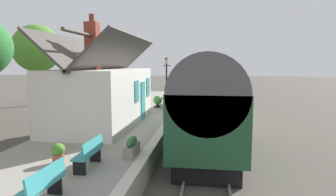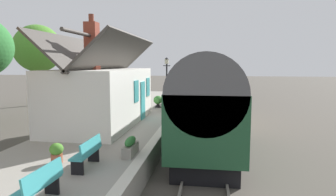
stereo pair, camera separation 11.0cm
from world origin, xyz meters
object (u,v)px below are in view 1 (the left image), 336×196
object	(u,v)px
station_sign_board	(167,90)
lamp_post_platform	(167,73)
planter_corner_building	(144,91)
bench_by_lamp	(42,185)
station_building	(104,94)
planter_by_door	(158,101)
bench_mid_platform	(169,92)
train	(207,94)
tree_mid_background	(37,49)
bench_near_building	(89,153)
planter_edge_near	(58,152)
planter_bench_right	(132,147)

from	to	relation	value
station_sign_board	lamp_post_platform	bearing A→B (deg)	-173.37
planter_corner_building	lamp_post_platform	size ratio (longest dim) A/B	0.23
lamp_post_platform	bench_by_lamp	bearing A→B (deg)	177.08
station_building	planter_by_door	bearing A→B (deg)	-16.91
bench_mid_platform	lamp_post_platform	world-z (taller)	lamp_post_platform
station_building	bench_by_lamp	xyz separation A→B (m)	(-8.58, -1.78, -1.08)
train	planter_corner_building	xyz separation A→B (m)	(10.94, 6.23, -0.94)
planter_corner_building	tree_mid_background	distance (m)	10.90
station_building	lamp_post_platform	bearing A→B (deg)	-24.88
bench_near_building	planter_edge_near	xyz separation A→B (m)	(0.28, 1.15, -0.13)
planter_bench_right	station_sign_board	size ratio (longest dim) A/B	0.65
train	station_sign_board	distance (m)	5.20
station_building	planter_corner_building	world-z (taller)	station_building
planter_corner_building	tree_mid_background	xyz separation A→B (m)	(-2.15, 9.86, 4.12)
lamp_post_platform	bench_mid_platform	bearing A→B (deg)	6.37
tree_mid_background	station_sign_board	bearing A→B (deg)	-109.02
station_building	planter_corner_building	size ratio (longest dim) A/B	10.01
station_building	bench_mid_platform	xyz separation A→B (m)	(11.91, -1.76, -1.08)
planter_by_door	tree_mid_background	xyz separation A→B (m)	(5.57, 12.59, 4.09)
station_sign_board	tree_mid_background	distance (m)	14.27
train	planter_by_door	world-z (taller)	train
bench_mid_platform	planter_edge_near	xyz separation A→B (m)	(-17.88, 1.05, -0.13)
planter_corner_building	train	bearing A→B (deg)	-150.32
bench_near_building	planter_by_door	world-z (taller)	bench_near_building
planter_by_door	lamp_post_platform	xyz separation A→B (m)	(-0.49, -0.71, 2.05)
planter_by_door	planter_bench_right	bearing A→B (deg)	-174.70
lamp_post_platform	tree_mid_background	size ratio (longest dim) A/B	0.46
station_building	planter_bench_right	bearing A→B (deg)	-150.44
bench_near_building	station_sign_board	bearing A→B (deg)	-1.98
station_building	station_sign_board	xyz separation A→B (m)	(6.90, -2.31, -0.36)
planter_edge_near	tree_mid_background	size ratio (longest dim) A/B	0.09
planter_corner_building	planter_edge_near	bearing A→B (deg)	-175.16
lamp_post_platform	tree_mid_background	xyz separation A→B (m)	(6.06, 13.30, 2.04)
bench_mid_platform	planter_edge_near	distance (m)	17.92
bench_near_building	planter_edge_near	size ratio (longest dim) A/B	2.09
planter_bench_right	bench_near_building	bearing A→B (deg)	145.83
lamp_post_platform	train	bearing A→B (deg)	-134.27
planter_by_door	tree_mid_background	distance (m)	14.36
planter_edge_near	bench_mid_platform	bearing A→B (deg)	-3.37
train	bench_mid_platform	bearing A→B (deg)	20.83
station_building	tree_mid_background	world-z (taller)	tree_mid_background
bench_mid_platform	bench_by_lamp	bearing A→B (deg)	-179.95
planter_by_door	planter_bench_right	world-z (taller)	planter_by_door
planter_by_door	planter_corner_building	xyz separation A→B (m)	(7.72, 2.73, -0.03)
planter_corner_building	station_sign_board	bearing A→B (deg)	-153.98
planter_bench_right	bench_mid_platform	bearing A→B (deg)	3.46
planter_corner_building	tree_mid_background	size ratio (longest dim) A/B	0.11
bench_near_building	bench_mid_platform	world-z (taller)	same
bench_mid_platform	planter_corner_building	distance (m)	3.18
planter_by_door	planter_corner_building	world-z (taller)	planter_by_door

